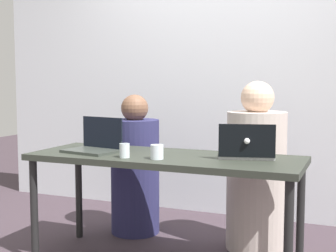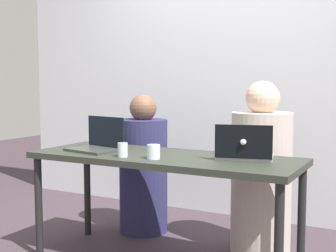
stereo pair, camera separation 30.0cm
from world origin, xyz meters
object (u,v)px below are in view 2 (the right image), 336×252
Objects in this scene: person_on_right at (261,177)px; laptop_back_right at (244,152)px; person_on_left at (143,171)px; water_glass_left at (123,151)px; water_glass_center at (154,153)px; laptop_front_left at (98,143)px.

laptop_back_right is (0.03, -0.46, 0.24)m from person_on_right.
person_on_left is 0.91× the size of person_on_right.
water_glass_center is at bearing 6.90° from water_glass_left.
person_on_right is at bearing 56.72° from water_glass_center.
person_on_right is 0.52m from laptop_back_right.
water_glass_center is (-0.46, -0.70, 0.23)m from person_on_right.
person_on_left is 12.41× the size of water_glass_left.
water_glass_center is (0.21, 0.02, -0.00)m from water_glass_left.
person_on_left is 2.88× the size of laptop_back_right.
person_on_right is 3.13× the size of laptop_front_left.
water_glass_center is (0.50, -0.11, -0.01)m from laptop_front_left.
laptop_back_right reaches higher than water_glass_center.
person_on_right is 1.15m from laptop_front_left.
laptop_back_right is 4.31× the size of water_glass_left.
water_glass_left is at bearing 34.61° from person_on_right.
person_on_right reaches higher than person_on_left.
person_on_left reaches higher than laptop_front_left.
laptop_front_left reaches higher than water_glass_center.
person_on_right reaches higher than water_glass_center.
person_on_left is 0.82m from water_glass_left.
water_glass_left is 1.00× the size of water_glass_center.
laptop_front_left is 4.36× the size of water_glass_center.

